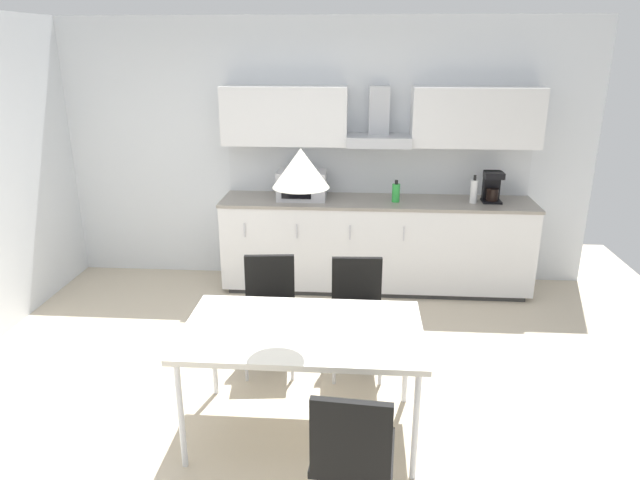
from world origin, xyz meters
TOP-DOWN VIEW (x-y plane):
  - ground_plane at (0.00, 0.00)m, footprint 7.35×7.25m
  - wall_back at (0.00, 2.47)m, footprint 5.88×0.10m
  - kitchen_counter at (0.77, 2.11)m, footprint 3.08×0.64m
  - backsplash_tile at (0.77, 2.40)m, footprint 3.06×0.02m
  - upper_wall_cabinets at (0.77, 2.25)m, footprint 3.06×0.40m
  - microwave at (0.03, 2.11)m, footprint 0.48×0.35m
  - coffee_maker at (1.89, 2.14)m, footprint 0.18×0.19m
  - bottle_green at (0.95, 2.06)m, footprint 0.08×0.08m
  - bottle_white at (1.70, 2.07)m, footprint 0.07×0.07m
  - dining_table at (0.27, -0.28)m, footprint 1.47×0.87m
  - chair_near_right at (0.60, -1.10)m, footprint 0.43×0.43m
  - chair_far_right at (0.60, 0.53)m, footprint 0.42×0.42m
  - chair_far_left at (-0.06, 0.53)m, footprint 0.44×0.44m
  - pendant_lamp at (0.27, -0.28)m, footprint 0.32×0.32m

SIDE VIEW (x-z plane):
  - ground_plane at x=0.00m, z-range -0.02..0.00m
  - kitchen_counter at x=0.77m, z-range 0.00..0.93m
  - chair_near_right at x=0.60m, z-range 0.10..0.97m
  - chair_far_right at x=0.60m, z-range 0.10..0.97m
  - chair_far_left at x=-0.06m, z-range 0.10..0.97m
  - dining_table at x=0.27m, z-range 0.33..1.07m
  - bottle_green at x=0.95m, z-range 0.91..1.13m
  - bottle_white at x=1.70m, z-range 0.91..1.18m
  - microwave at x=0.03m, z-range 0.93..1.21m
  - coffee_maker at x=1.89m, z-range 0.93..1.23m
  - backsplash_tile at x=0.77m, z-range 0.93..1.40m
  - wall_back at x=0.00m, z-range 0.00..2.66m
  - upper_wall_cabinets at x=0.77m, z-range 1.44..2.00m
  - pendant_lamp at x=0.27m, z-range 1.63..1.85m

